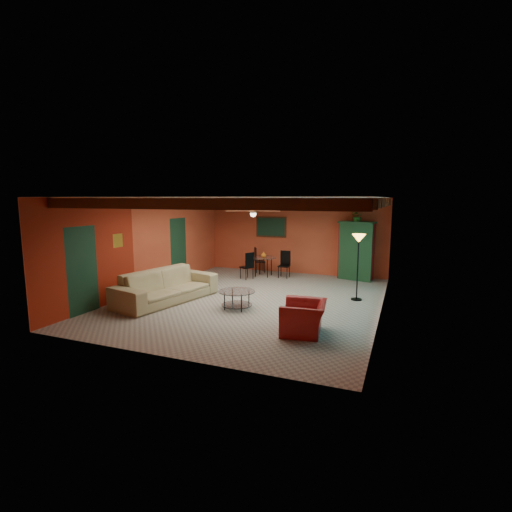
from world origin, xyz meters
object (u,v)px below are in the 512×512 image
at_px(floor_lamp, 358,267).
at_px(potted_plant, 358,216).
at_px(armchair, 304,317).
at_px(vase, 264,247).
at_px(armoire, 356,251).
at_px(sofa, 167,286).
at_px(coffee_table, 237,300).
at_px(dining_table, 263,263).

bearing_deg(floor_lamp, potted_plant, 97.85).
xyz_separation_m(armchair, floor_lamp, (0.68, 2.97, 0.57)).
xyz_separation_m(armchair, vase, (-2.74, 5.00, 0.70)).
bearing_deg(armoire, armchair, -78.53).
xyz_separation_m(sofa, floor_lamp, (4.62, 1.98, 0.47)).
bearing_deg(sofa, coffee_table, -75.97).
bearing_deg(potted_plant, armoire, 0.00).
xyz_separation_m(coffee_table, potted_plant, (2.25, 4.64, 1.88)).
bearing_deg(coffee_table, vase, 101.24).
bearing_deg(vase, potted_plant, 12.74).
bearing_deg(floor_lamp, coffee_table, -143.81).
bearing_deg(potted_plant, armchair, -93.01).
distance_m(armoire, floor_lamp, 2.75).
bearing_deg(coffee_table, potted_plant, 64.16).
xyz_separation_m(sofa, armoire, (4.24, 4.70, 0.52)).
bearing_deg(dining_table, potted_plant, 12.74).
xyz_separation_m(coffee_table, vase, (-0.79, 3.96, 0.79)).
relative_size(armchair, armoire, 0.52).
height_order(sofa, armchair, sofa).
distance_m(coffee_table, floor_lamp, 3.32).
bearing_deg(floor_lamp, armchair, -102.82).
relative_size(sofa, coffee_table, 3.19).
xyz_separation_m(sofa, vase, (1.20, 4.02, 0.60)).
height_order(floor_lamp, potted_plant, potted_plant).
bearing_deg(sofa, potted_plant, -29.69).
height_order(armchair, coffee_table, armchair).
bearing_deg(floor_lamp, sofa, -156.80).
height_order(sofa, armoire, armoire).
relative_size(coffee_table, vase, 4.63).
bearing_deg(armoire, sofa, -117.56).
bearing_deg(sofa, floor_lamp, -54.44).
height_order(potted_plant, vase, potted_plant).
height_order(armchair, dining_table, dining_table).
bearing_deg(dining_table, vase, 180.00).
distance_m(dining_table, floor_lamp, 4.00).
bearing_deg(armoire, vase, -152.78).
xyz_separation_m(dining_table, floor_lamp, (3.41, -2.04, 0.43)).
distance_m(armchair, dining_table, 5.71).
height_order(coffee_table, vase, vase).
distance_m(sofa, vase, 4.24).
height_order(armchair, floor_lamp, floor_lamp).
bearing_deg(dining_table, armoire, 12.74).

